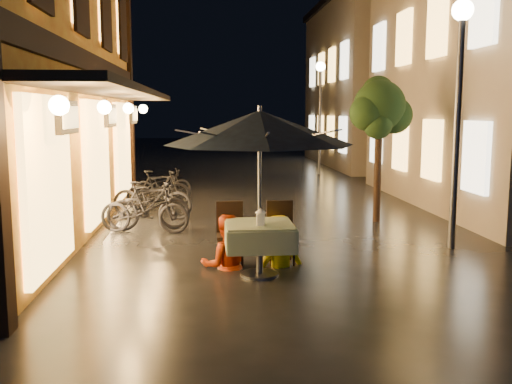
{
  "coord_description": "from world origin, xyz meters",
  "views": [
    {
      "loc": [
        -1.26,
        -7.46,
        2.38
      ],
      "look_at": [
        -0.52,
        1.19,
        1.15
      ],
      "focal_mm": 40.0,
      "sensor_mm": 36.0,
      "label": 1
    }
  ],
  "objects": [
    {
      "name": "bicycle_2",
      "position": [
        -2.5,
        5.3,
        0.49
      ],
      "size": [
        1.97,
        1.14,
        0.98
      ],
      "primitive_type": "imported",
      "rotation": [
        0.0,
        0.0,
        1.29
      ],
      "color": "black",
      "rests_on": "ground"
    },
    {
      "name": "bicycle_1",
      "position": [
        -2.45,
        3.98,
        0.5
      ],
      "size": [
        1.71,
        0.71,
        1.0
      ],
      "primitive_type": "imported",
      "rotation": [
        0.0,
        0.0,
        1.72
      ],
      "color": "black",
      "rests_on": "ground"
    },
    {
      "name": "patio_umbrella",
      "position": [
        -0.52,
        0.59,
        2.15
      ],
      "size": [
        2.71,
        2.71,
        2.46
      ],
      "color": "#59595E",
      "rests_on": "ground"
    },
    {
      "name": "streetlamp_near",
      "position": [
        3.0,
        2.0,
        2.92
      ],
      "size": [
        0.36,
        0.36,
        4.23
      ],
      "color": "#59595E",
      "rests_on": "ground"
    },
    {
      "name": "bicycle_4",
      "position": [
        -2.49,
        8.09,
        0.41
      ],
      "size": [
        1.65,
        0.93,
        0.82
      ],
      "primitive_type": "imported",
      "rotation": [
        0.0,
        0.0,
        1.84
      ],
      "color": "black",
      "rests_on": "ground"
    },
    {
      "name": "cafe_chair_right",
      "position": [
        -0.12,
        1.32,
        0.54
      ],
      "size": [
        0.42,
        0.42,
        0.97
      ],
      "color": "black",
      "rests_on": "ground"
    },
    {
      "name": "streetlamp_far",
      "position": [
        3.0,
        14.0,
        2.92
      ],
      "size": [
        0.36,
        0.36,
        4.23
      ],
      "color": "#59595E",
      "rests_on": "ground"
    },
    {
      "name": "person_orange",
      "position": [
        -1.0,
        1.11,
        0.8
      ],
      "size": [
        0.83,
        0.68,
        1.6
      ],
      "primitive_type": "imported",
      "rotation": [
        0.0,
        0.0,
        3.24
      ],
      "color": "#BC3109",
      "rests_on": "ground"
    },
    {
      "name": "person_yellow",
      "position": [
        -0.18,
        1.11,
        0.77
      ],
      "size": [
        1.12,
        0.85,
        1.53
      ],
      "primitive_type": "imported",
      "rotation": [
        0.0,
        0.0,
        3.46
      ],
      "color": "#FFE508",
      "rests_on": "ground"
    },
    {
      "name": "ground",
      "position": [
        0.0,
        0.0,
        0.0
      ],
      "size": [
        90.0,
        90.0,
        0.0
      ],
      "primitive_type": "plane",
      "color": "black",
      "rests_on": "ground"
    },
    {
      "name": "bicycle_0",
      "position": [
        -2.5,
        3.73,
        0.47
      ],
      "size": [
        1.86,
        0.94,
        0.94
      ],
      "primitive_type": "imported",
      "rotation": [
        0.0,
        0.0,
        1.38
      ],
      "color": "black",
      "rests_on": "ground"
    },
    {
      "name": "street_tree",
      "position": [
        2.41,
        4.51,
        2.42
      ],
      "size": [
        1.43,
        1.2,
        3.15
      ],
      "color": "black",
      "rests_on": "ground"
    },
    {
      "name": "cafe_chair_left",
      "position": [
        -0.92,
        1.32,
        0.54
      ],
      "size": [
        0.42,
        0.42,
        0.97
      ],
      "color": "black",
      "rests_on": "ground"
    },
    {
      "name": "cafe_table",
      "position": [
        -0.52,
        0.59,
        0.59
      ],
      "size": [
        0.99,
        0.99,
        0.78
      ],
      "color": "#59595E",
      "rests_on": "ground"
    },
    {
      "name": "east_building_far",
      "position": [
        7.49,
        18.0,
        3.66
      ],
      "size": [
        7.3,
        10.3,
        7.3
      ],
      "color": "#9E927E",
      "rests_on": "ground"
    },
    {
      "name": "bicycle_3",
      "position": [
        -2.47,
        6.61,
        0.48
      ],
      "size": [
        1.66,
        0.88,
        0.96
      ],
      "primitive_type": "imported",
      "rotation": [
        0.0,
        0.0,
        1.85
      ],
      "color": "black",
      "rests_on": "ground"
    },
    {
      "name": "table_lantern",
      "position": [
        -0.52,
        0.43,
        0.92
      ],
      "size": [
        0.16,
        0.16,
        0.25
      ],
      "color": "white",
      "rests_on": "cafe_table"
    }
  ]
}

